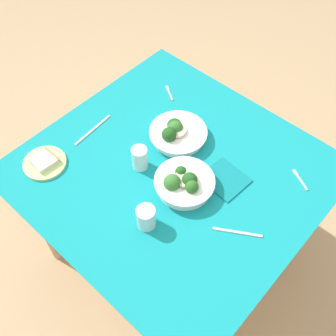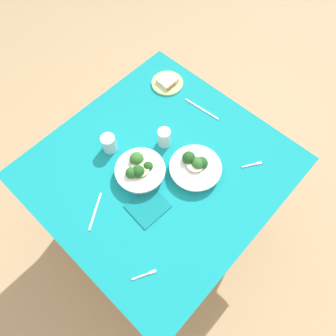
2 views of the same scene
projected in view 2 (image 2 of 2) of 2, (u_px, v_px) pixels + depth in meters
ground_plane at (162, 218)px, 2.23m from camera, size 6.00×6.00×0.00m
dining_table at (160, 178)px, 1.66m from camera, size 1.14×1.09×0.77m
broccoli_bowl_far at (140, 170)px, 1.50m from camera, size 0.24×0.24×0.10m
broccoli_bowl_near at (196, 167)px, 1.51m from camera, size 0.25×0.25×0.09m
bread_side_plate at (167, 83)px, 1.79m from camera, size 0.18×0.18×0.03m
water_glass_center at (109, 143)px, 1.56m from camera, size 0.07×0.07×0.09m
water_glass_side at (164, 138)px, 1.57m from camera, size 0.06×0.06×0.10m
fork_by_far_bowl at (253, 165)px, 1.55m from camera, size 0.09×0.06×0.00m
fork_by_near_bowl at (145, 275)px, 1.31m from camera, size 0.10×0.06×0.00m
table_knife_left at (95, 211)px, 1.44m from camera, size 0.16×0.11×0.00m
table_knife_right at (202, 109)px, 1.71m from camera, size 0.03×0.22×0.00m
napkin_folded_upper at (148, 206)px, 1.45m from camera, size 0.18×0.16×0.01m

